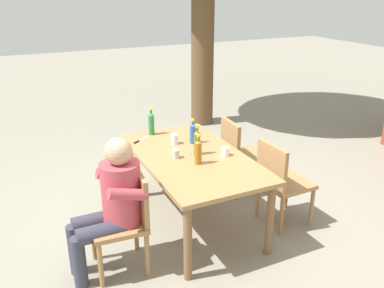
# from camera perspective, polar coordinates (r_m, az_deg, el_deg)

# --- Properties ---
(ground_plane) EXTENTS (24.00, 24.00, 0.00)m
(ground_plane) POSITION_cam_1_polar(r_m,az_deg,el_deg) (4.20, -0.00, -10.93)
(ground_plane) COLOR gray
(dining_table) EXTENTS (1.67, 0.95, 0.74)m
(dining_table) POSITION_cam_1_polar(r_m,az_deg,el_deg) (3.89, -0.00, -2.81)
(dining_table) COLOR #A37547
(dining_table) RESTS_ON ground_plane
(chair_near_right) EXTENTS (0.47, 0.47, 0.87)m
(chair_near_right) POSITION_cam_1_polar(r_m,az_deg,el_deg) (3.41, -9.21, -10.02)
(chair_near_right) COLOR #A37547
(chair_near_right) RESTS_ON ground_plane
(chair_far_right) EXTENTS (0.45, 0.45, 0.87)m
(chair_far_right) POSITION_cam_1_polar(r_m,az_deg,el_deg) (4.05, 12.37, -4.91)
(chair_far_right) COLOR #A37547
(chair_far_right) RESTS_ON ground_plane
(chair_far_left) EXTENTS (0.47, 0.47, 0.87)m
(chair_far_left) POSITION_cam_1_polar(r_m,az_deg,el_deg) (4.61, 6.70, -1.14)
(chair_far_left) COLOR #A37547
(chair_far_left) RESTS_ON ground_plane
(person_in_white_shirt) EXTENTS (0.47, 0.61, 1.18)m
(person_in_white_shirt) POSITION_cam_1_polar(r_m,az_deg,el_deg) (3.31, -11.23, -7.88)
(person_in_white_shirt) COLOR #B7424C
(person_in_white_shirt) RESTS_ON ground_plane
(bottle_green) EXTENTS (0.06, 0.06, 0.30)m
(bottle_green) POSITION_cam_1_polar(r_m,az_deg,el_deg) (4.38, -5.78, 2.96)
(bottle_green) COLOR #287A38
(bottle_green) RESTS_ON dining_table
(bottle_olive) EXTENTS (0.06, 0.06, 0.30)m
(bottle_olive) POSITION_cam_1_polar(r_m,az_deg,el_deg) (3.84, 0.72, 0.30)
(bottle_olive) COLOR #566623
(bottle_olive) RESTS_ON dining_table
(bottle_amber) EXTENTS (0.06, 0.06, 0.29)m
(bottle_amber) POSITION_cam_1_polar(r_m,az_deg,el_deg) (3.64, 0.89, -1.03)
(bottle_amber) COLOR #996019
(bottle_amber) RESTS_ON dining_table
(bottle_blue) EXTENTS (0.06, 0.06, 0.26)m
(bottle_blue) POSITION_cam_1_polar(r_m,az_deg,el_deg) (4.12, 0.11, 1.60)
(bottle_blue) COLOR #2D56A3
(bottle_blue) RESTS_ON dining_table
(cup_glass) EXTENTS (0.08, 0.08, 0.10)m
(cup_glass) POSITION_cam_1_polar(r_m,az_deg,el_deg) (4.13, -2.49, 0.71)
(cup_glass) COLOR silver
(cup_glass) RESTS_ON dining_table
(cup_white) EXTENTS (0.08, 0.08, 0.08)m
(cup_white) POSITION_cam_1_polar(r_m,az_deg,el_deg) (3.86, 4.73, -1.08)
(cup_white) COLOR white
(cup_white) RESTS_ON dining_table
(cup_steel) EXTENTS (0.07, 0.07, 0.08)m
(cup_steel) POSITION_cam_1_polar(r_m,az_deg,el_deg) (3.79, -2.31, -1.41)
(cup_steel) COLOR #B2B7BC
(cup_steel) RESTS_ON dining_table
(table_knife) EXTENTS (0.15, 0.21, 0.01)m
(table_knife) POSITION_cam_1_polar(r_m,az_deg,el_deg) (4.26, -7.33, 0.54)
(table_knife) COLOR silver
(table_knife) RESTS_ON dining_table
(backpack_by_near_side) EXTENTS (0.29, 0.24, 0.42)m
(backpack_by_near_side) POSITION_cam_1_polar(r_m,az_deg,el_deg) (5.43, -3.93, -0.71)
(backpack_by_near_side) COLOR #47663D
(backpack_by_near_side) RESTS_ON ground_plane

